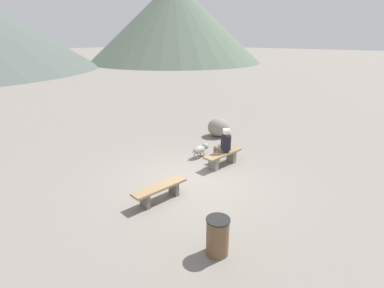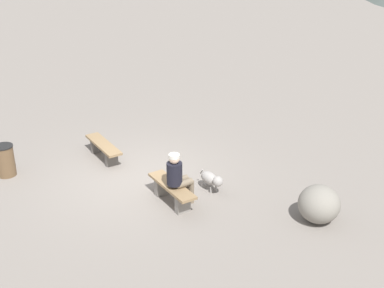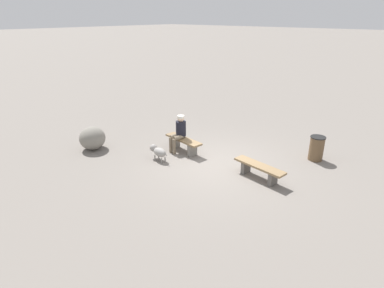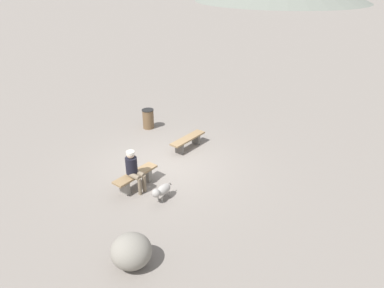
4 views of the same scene
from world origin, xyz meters
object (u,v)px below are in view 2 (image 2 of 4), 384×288
trash_bin (5,160)px  boulder (319,204)px  bench_left (104,148)px  bench_right (172,191)px  seated_person (178,175)px  dog (211,179)px

trash_bin → boulder: (6.21, 4.21, -0.00)m
bench_left → boulder: (5.48, 1.88, 0.09)m
trash_bin → bench_right: bearing=32.0°
bench_left → boulder: 5.79m
seated_person → boulder: (2.40, 1.85, -0.35)m
seated_person → bench_left: bearing=-172.9°
bench_left → bench_right: bench_right is taller
trash_bin → bench_left: bearing=72.5°
bench_left → seated_person: size_ratio=1.27×
bench_left → bench_right: (2.95, -0.03, 0.01)m
bench_right → dog: 1.06m
dog → trash_bin: (-3.83, -3.35, 0.10)m
dog → trash_bin: size_ratio=1.01×
bench_right → trash_bin: trash_bin is taller
seated_person → dog: size_ratio=1.57×
bench_left → boulder: bearing=26.5°
bench_right → trash_bin: bearing=-140.4°
bench_right → trash_bin: 4.34m
seated_person → dog: (0.01, 0.98, -0.45)m
bench_left → seated_person: (3.08, 0.03, 0.44)m
bench_right → boulder: (2.53, 1.91, 0.08)m
dog → boulder: bearing=24.9°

